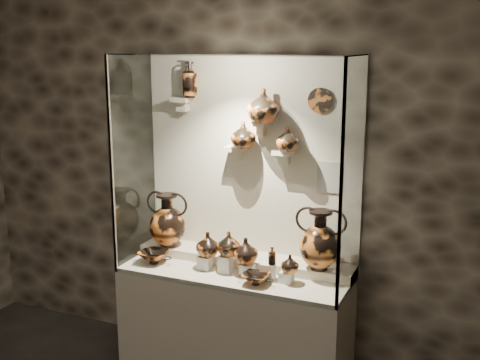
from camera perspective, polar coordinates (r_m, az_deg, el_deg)
name	(u,v)px	position (r m, az deg, el deg)	size (l,w,h in m)	color
wall_back	(252,161)	(4.55, 1.11, 1.82)	(5.00, 0.02, 3.20)	black
plinth	(235,325)	(4.65, -0.49, -13.56)	(1.70, 0.60, 0.80)	beige
front_tier	(235,273)	(4.49, -0.50, -8.81)	(1.68, 0.58, 0.03)	beige
rear_tier	(244,261)	(4.62, 0.38, -7.66)	(1.70, 0.25, 0.10)	beige
back_panel	(251,161)	(4.54, 1.09, 1.81)	(1.70, 0.03, 1.60)	beige
glass_front	(217,177)	(3.99, -2.23, 0.25)	(1.70, 0.01, 1.60)	white
glass_left	(133,160)	(4.66, -10.09, 1.89)	(0.01, 0.60, 1.60)	white
glass_right	(353,179)	(4.00, 10.64, 0.05)	(0.01, 0.60, 1.60)	white
glass_top	(234,54)	(4.17, -0.54, 11.83)	(1.70, 0.60, 0.01)	white
frame_post_left	(112,167)	(4.42, -12.08, 1.21)	(0.02, 0.02, 1.60)	gray
frame_post_right	(341,189)	(3.72, 9.55, -0.85)	(0.02, 0.02, 1.60)	gray
pedestal_a	(205,263)	(4.51, -3.34, -7.83)	(0.09, 0.09, 0.10)	silver
pedestal_b	(226,264)	(4.43, -1.36, -7.97)	(0.09, 0.09, 0.13)	silver
pedestal_c	(247,270)	(4.38, 0.69, -8.53)	(0.09, 0.09, 0.09)	silver
pedestal_d	(268,271)	(4.32, 2.67, -8.64)	(0.09, 0.09, 0.12)	silver
pedestal_e	(287,277)	(4.28, 4.44, -9.15)	(0.09, 0.09, 0.08)	silver
bracket_ul	(181,99)	(4.65, -5.59, 7.61)	(0.14, 0.12, 0.04)	beige
bracket_ca	(235,149)	(4.49, -0.45, 2.99)	(0.14, 0.12, 0.04)	beige
bracket_cb	(260,123)	(4.39, 1.95, 5.38)	(0.10, 0.12, 0.04)	beige
bracket_cc	(283,152)	(4.36, 4.13, 2.64)	(0.14, 0.12, 0.04)	beige
amphora_left	(167,220)	(4.76, -6.90, -3.79)	(0.34, 0.34, 0.43)	#CA6A26
amphora_right	(320,240)	(4.29, 7.60, -5.63)	(0.35, 0.35, 0.44)	#CA6A26
jug_a	(208,244)	(4.46, -3.06, -6.10)	(0.18, 0.18, 0.18)	#CA6A26
jug_b	(229,244)	(4.39, -1.06, -6.05)	(0.17, 0.17, 0.18)	#B4561F
jug_c	(246,251)	(4.35, 0.55, -6.72)	(0.18, 0.18, 0.19)	#CA6A26
jug_e	(290,264)	(4.22, 4.76, -7.92)	(0.13, 0.13, 0.13)	#CA6A26
lekythos_small	(272,255)	(4.24, 3.07, -7.11)	(0.06, 0.06, 0.15)	#B4561F
kylix_left	(154,256)	(4.66, -8.17, -7.13)	(0.29, 0.25, 0.12)	#B4561F
kylix_right	(256,278)	(4.23, 1.52, -9.25)	(0.24, 0.21, 0.10)	#CA6A26
lekythos_tall	(190,77)	(4.58, -4.77, 9.67)	(0.12, 0.12, 0.30)	#CA6A26
ovoid_vase_a	(243,135)	(4.40, 0.32, 4.30)	(0.19, 0.19, 0.20)	#B4561F
ovoid_vase_b	(263,106)	(4.29, 2.22, 7.07)	(0.23, 0.23, 0.24)	#B4561F
ovoid_vase_c	(287,139)	(4.30, 4.53, 3.89)	(0.17, 0.17, 0.17)	#B4561F
wall_plate	(320,100)	(4.28, 7.62, 7.49)	(0.18, 0.18, 0.02)	#AA5921
info_placard	(329,177)	(4.35, 8.41, 0.27)	(0.17, 0.01, 0.23)	beige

